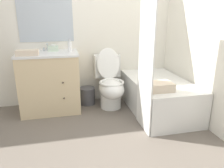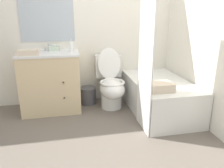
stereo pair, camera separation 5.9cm
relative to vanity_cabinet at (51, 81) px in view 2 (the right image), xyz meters
The scene contains 13 objects.
ground_plane 1.51m from the vanity_cabinet, 58.49° to the right, with size 14.00×14.00×0.00m, color #6B6056.
wall_back 1.14m from the vanity_cabinet, 22.29° to the left, with size 8.00×0.06×2.50m.
wall_right 2.17m from the vanity_cabinet, 13.65° to the right, with size 0.05×2.51×2.50m.
vanity_cabinet is the anchor object (origin of this frame).
sink_faucet 0.49m from the vanity_cabinet, 90.00° to the left, with size 0.14×0.12×0.12m.
toilet 0.89m from the vanity_cabinet, ahead, with size 0.40×0.69×0.89m.
bathtub 1.60m from the vanity_cabinet, 14.39° to the right, with size 0.77×1.35×0.48m.
shower_curtain 1.52m from the vanity_cabinet, 36.28° to the right, with size 0.02×0.45×1.98m.
wastebasket 0.64m from the vanity_cabinet, 11.59° to the left, with size 0.25×0.25×0.27m.
tissue_box 0.49m from the vanity_cabinet, 59.51° to the left, with size 0.15×0.13×0.10m.
soap_dispenser 0.59m from the vanity_cabinet, ahead, with size 0.06×0.06×0.18m.
hand_towel_folded 0.55m from the vanity_cabinet, 144.95° to the right, with size 0.28×0.15×0.07m.
bath_towel_folded 1.58m from the vanity_cabinet, 31.04° to the right, with size 0.29×0.23×0.10m.
Camera 2 is at (-0.49, -1.95, 1.38)m, focal length 35.00 mm.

